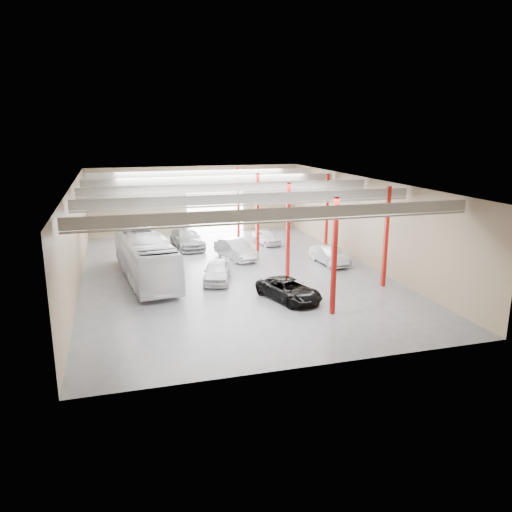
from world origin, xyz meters
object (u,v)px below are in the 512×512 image
car_right_near (329,255)px  car_right_far (266,237)px  black_sedan (289,290)px  car_row_a (217,271)px  car_row_c (187,239)px  coach_bus (145,256)px  car_row_b (236,249)px

car_right_near → car_right_far: (-2.80, 8.37, -0.06)m
black_sedan → car_row_a: size_ratio=1.09×
car_row_c → car_row_a: bearing=-92.9°
car_row_c → coach_bus: bearing=-121.4°
car_row_c → car_row_b: bearing=-62.8°
car_row_a → car_row_b: bearing=79.9°
black_sedan → car_right_near: (6.15, 7.40, 0.06)m
car_row_a → car_right_far: 12.68m
car_row_b → car_row_c: size_ratio=0.86×
black_sedan → car_row_a: (-3.64, 5.20, 0.09)m
coach_bus → car_row_c: size_ratio=2.08×
car_row_c → car_right_near: bearing=-46.4°
car_row_b → car_right_near: bearing=-42.7°
car_row_c → car_right_far: size_ratio=1.46×
car_row_b → car_right_near: (6.95, -3.71, -0.08)m
black_sedan → car_row_c: (-4.15, 16.31, 0.17)m
black_sedan → car_row_c: 16.83m
car_row_b → car_row_a: bearing=-130.3°
car_row_a → car_right_near: car_row_a is taller
car_row_a → car_right_far: bearing=72.2°
black_sedan → car_row_b: (-0.80, 11.11, 0.14)m
coach_bus → car_row_a: (4.87, -2.11, -0.93)m
black_sedan → car_right_far: black_sedan is taller
black_sedan → car_row_a: car_row_a is taller
black_sedan → car_right_far: (3.35, 15.77, -0.00)m
car_row_c → car_right_far: car_row_c is taller
car_row_a → car_row_c: bearing=108.3°
coach_bus → black_sedan: 11.27m
car_row_b → car_right_far: car_row_b is taller
coach_bus → car_right_near: bearing=-5.8°
car_row_a → car_row_b: 6.56m
car_right_far → car_row_b: bearing=-141.1°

